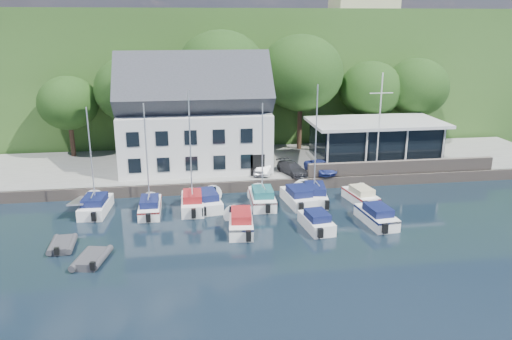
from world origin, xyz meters
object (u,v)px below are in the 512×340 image
object	(u,v)px
harbor_building	(195,122)
boat_r2_4	(376,214)
boat_r1_7	(361,194)
boat_r2_2	(241,220)
flagpole	(379,123)
boat_r1_4	(262,151)
boat_r1_0	(91,159)
car_silver	(261,167)
boat_r1_2	(191,153)
dinghy_0	(62,244)
dinghy_1	(92,257)
boat_r1_5	(298,195)
car_blue	(321,167)
car_white	(265,167)
boat_r2_3	(316,220)
boat_r1_1	(147,163)
boat_r1_3	(207,198)
car_dgrey	(292,168)
club_pavilion	(375,141)
boat_r1_6	(316,149)

from	to	relation	value
harbor_building	boat_r2_4	distance (m)	19.76
boat_r1_7	boat_r2_2	bearing A→B (deg)	-167.61
flagpole	boat_r1_4	size ratio (longest dim) A/B	0.99
boat_r1_0	boat_r1_4	world-z (taller)	boat_r1_4
car_silver	boat_r1_2	xyz separation A→B (m)	(-6.54, -5.93, 3.12)
dinghy_0	dinghy_1	size ratio (longest dim) A/B	0.93
car_silver	boat_r1_5	xyz separation A→B (m)	(2.24, -5.84, -0.84)
boat_r2_4	car_blue	bearing A→B (deg)	92.81
car_white	boat_r1_5	distance (m)	6.18
boat_r2_3	flagpole	bearing A→B (deg)	43.89
boat_r1_0	boat_r1_1	bearing A→B (deg)	-4.52
boat_r1_3	boat_r1_4	bearing A→B (deg)	-12.16
car_dgrey	boat_r1_3	xyz separation A→B (m)	(-8.15, -4.79, -0.84)
boat_r1_7	boat_r2_2	size ratio (longest dim) A/B	0.84
car_silver	dinghy_0	distance (m)	19.49
boat_r1_1	car_dgrey	bearing A→B (deg)	23.57
car_silver	boat_r2_4	world-z (taller)	car_silver
boat_r1_2	boat_r1_7	distance (m)	14.64
car_silver	boat_r2_4	size ratio (longest dim) A/B	0.58
club_pavilion	boat_r1_7	size ratio (longest dim) A/B	2.40
car_silver	dinghy_0	xyz separation A→B (m)	(-15.39, -11.88, -1.27)
car_dgrey	flagpole	xyz separation A→B (m)	(8.19, -0.01, 4.05)
boat_r1_5	boat_r2_2	world-z (taller)	boat_r2_2
boat_r1_6	dinghy_1	bearing A→B (deg)	-143.06
car_white	dinghy_1	world-z (taller)	car_white
boat_r1_3	boat_r1_7	world-z (taller)	boat_r1_3
boat_r2_3	dinghy_0	xyz separation A→B (m)	(-17.78, -0.73, -0.38)
boat_r1_5	dinghy_1	world-z (taller)	boat_r1_5
harbor_building	boat_r1_3	xyz separation A→B (m)	(0.61, -8.75, -4.63)
car_silver	boat_r1_2	world-z (taller)	boat_r1_2
harbor_building	car_white	bearing A→B (deg)	-27.51
car_blue	boat_r1_1	world-z (taller)	boat_r1_1
club_pavilion	boat_r2_3	bearing A→B (deg)	-124.77
car_blue	boat_r1_3	bearing A→B (deg)	-170.22
boat_r1_3	boat_r1_7	size ratio (longest dim) A/B	1.17
boat_r1_1	boat_r2_4	distance (m)	17.98
boat_r1_0	boat_r2_2	size ratio (longest dim) A/B	1.36
car_blue	dinghy_0	world-z (taller)	car_blue
club_pavilion	boat_r2_3	distance (m)	17.14
boat_r1_3	boat_r2_2	size ratio (longest dim) A/B	0.98
harbor_building	boat_r1_5	size ratio (longest dim) A/B	2.38
boat_r1_6	boat_r1_2	bearing A→B (deg)	-167.79
boat_r1_4	car_blue	bearing A→B (deg)	40.57
car_white	boat_r1_6	bearing A→B (deg)	-38.36
car_silver	boat_r1_3	distance (m)	7.67
car_silver	flagpole	size ratio (longest dim) A/B	0.38
boat_r1_4	boat_r2_4	xyz separation A→B (m)	(7.93, -5.09, -3.92)
car_silver	boat_r2_3	xyz separation A→B (m)	(2.39, -11.15, -0.89)
harbor_building	car_white	xyz separation A→B (m)	(6.32, -3.29, -3.76)
boat_r1_4	boat_r2_3	world-z (taller)	boat_r1_4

